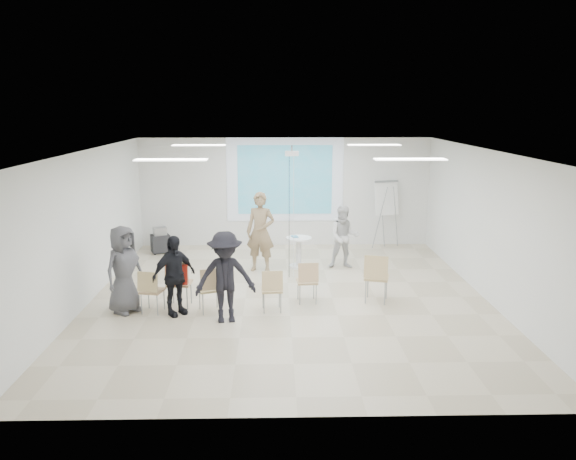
{
  "coord_description": "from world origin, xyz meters",
  "views": [
    {
      "loc": [
        -0.27,
        -10.9,
        3.85
      ],
      "look_at": [
        0.0,
        0.8,
        1.25
      ],
      "focal_mm": 35.0,
      "sensor_mm": 36.0,
      "label": 1
    }
  ],
  "objects_px": {
    "chair_right_inner": "(308,279)",
    "audience_mid": "(225,271)",
    "player_right": "(344,234)",
    "flipchart_easel": "(386,198)",
    "laptop": "(210,287)",
    "player_left": "(260,227)",
    "av_cart": "(160,241)",
    "chair_left_mid": "(178,280)",
    "chair_left_inner": "(210,286)",
    "chair_right_far": "(376,274)",
    "audience_outer": "(124,264)",
    "pedestal_table": "(299,250)",
    "chair_center": "(272,287)",
    "chair_far_left": "(150,288)",
    "audience_left": "(174,270)"
  },
  "relations": [
    {
      "from": "chair_center",
      "to": "audience_mid",
      "type": "relative_size",
      "value": 0.44
    },
    {
      "from": "pedestal_table",
      "to": "chair_right_inner",
      "type": "relative_size",
      "value": 0.89
    },
    {
      "from": "chair_far_left",
      "to": "av_cart",
      "type": "height_order",
      "value": "chair_far_left"
    },
    {
      "from": "chair_right_inner",
      "to": "audience_mid",
      "type": "xyz_separation_m",
      "value": [
        -1.54,
        -0.92,
        0.44
      ]
    },
    {
      "from": "player_right",
      "to": "laptop",
      "type": "bearing_deg",
      "value": -134.3
    },
    {
      "from": "chair_left_mid",
      "to": "chair_center",
      "type": "xyz_separation_m",
      "value": [
        1.81,
        -0.27,
        -0.06
      ]
    },
    {
      "from": "audience_outer",
      "to": "chair_left_inner",
      "type": "bearing_deg",
      "value": -56.99
    },
    {
      "from": "chair_left_mid",
      "to": "audience_mid",
      "type": "height_order",
      "value": "audience_mid"
    },
    {
      "from": "player_right",
      "to": "audience_outer",
      "type": "height_order",
      "value": "audience_outer"
    },
    {
      "from": "player_right",
      "to": "audience_mid",
      "type": "relative_size",
      "value": 0.89
    },
    {
      "from": "flipchart_easel",
      "to": "av_cart",
      "type": "distance_m",
      "value": 6.21
    },
    {
      "from": "audience_left",
      "to": "pedestal_table",
      "type": "bearing_deg",
      "value": 10.18
    },
    {
      "from": "chair_far_left",
      "to": "chair_left_inner",
      "type": "height_order",
      "value": "chair_left_inner"
    },
    {
      "from": "player_right",
      "to": "chair_right_far",
      "type": "bearing_deg",
      "value": -81.17
    },
    {
      "from": "chair_right_inner",
      "to": "av_cart",
      "type": "distance_m",
      "value": 5.46
    },
    {
      "from": "chair_right_inner",
      "to": "laptop",
      "type": "distance_m",
      "value": 1.92
    },
    {
      "from": "laptop",
      "to": "flipchart_easel",
      "type": "xyz_separation_m",
      "value": [
        4.29,
        4.85,
        0.89
      ]
    },
    {
      "from": "flipchart_easel",
      "to": "av_cart",
      "type": "relative_size",
      "value": 2.67
    },
    {
      "from": "audience_outer",
      "to": "flipchart_easel",
      "type": "bearing_deg",
      "value": -14.17
    },
    {
      "from": "chair_left_inner",
      "to": "chair_right_far",
      "type": "relative_size",
      "value": 0.9
    },
    {
      "from": "pedestal_table",
      "to": "audience_mid",
      "type": "relative_size",
      "value": 0.4
    },
    {
      "from": "chair_far_left",
      "to": "flipchart_easel",
      "type": "bearing_deg",
      "value": 54.86
    },
    {
      "from": "player_left",
      "to": "flipchart_easel",
      "type": "distance_m",
      "value": 4.04
    },
    {
      "from": "audience_outer",
      "to": "flipchart_easel",
      "type": "relative_size",
      "value": 1.01
    },
    {
      "from": "chair_right_inner",
      "to": "audience_mid",
      "type": "distance_m",
      "value": 1.85
    },
    {
      "from": "player_left",
      "to": "av_cart",
      "type": "relative_size",
      "value": 3.06
    },
    {
      "from": "chair_left_inner",
      "to": "av_cart",
      "type": "relative_size",
      "value": 1.28
    },
    {
      "from": "chair_right_far",
      "to": "flipchart_easel",
      "type": "xyz_separation_m",
      "value": [
        1.04,
        4.46,
        0.79
      ]
    },
    {
      "from": "laptop",
      "to": "av_cart",
      "type": "distance_m",
      "value": 4.76
    },
    {
      "from": "chair_left_mid",
      "to": "laptop",
      "type": "relative_size",
      "value": 2.89
    },
    {
      "from": "pedestal_table",
      "to": "chair_left_mid",
      "type": "distance_m",
      "value": 3.68
    },
    {
      "from": "chair_left_mid",
      "to": "audience_mid",
      "type": "xyz_separation_m",
      "value": [
        0.97,
        -0.72,
        0.39
      ]
    },
    {
      "from": "chair_left_mid",
      "to": "chair_center",
      "type": "distance_m",
      "value": 1.83
    },
    {
      "from": "pedestal_table",
      "to": "audience_mid",
      "type": "height_order",
      "value": "audience_mid"
    },
    {
      "from": "audience_outer",
      "to": "flipchart_easel",
      "type": "distance_m",
      "value": 7.64
    },
    {
      "from": "chair_right_far",
      "to": "chair_left_mid",
      "type": "bearing_deg",
      "value": -161.32
    },
    {
      "from": "chair_left_mid",
      "to": "laptop",
      "type": "bearing_deg",
      "value": -12.29
    },
    {
      "from": "pedestal_table",
      "to": "chair_far_left",
      "type": "xyz_separation_m",
      "value": [
        -2.92,
        -3.04,
        0.07
      ]
    },
    {
      "from": "audience_left",
      "to": "av_cart",
      "type": "relative_size",
      "value": 2.5
    },
    {
      "from": "chair_right_inner",
      "to": "laptop",
      "type": "bearing_deg",
      "value": -172.58
    },
    {
      "from": "audience_left",
      "to": "audience_outer",
      "type": "xyz_separation_m",
      "value": [
        -0.96,
        0.17,
        0.07
      ]
    },
    {
      "from": "audience_mid",
      "to": "av_cart",
      "type": "xyz_separation_m",
      "value": [
        -2.17,
        4.93,
        -0.63
      ]
    },
    {
      "from": "player_right",
      "to": "chair_far_left",
      "type": "height_order",
      "value": "player_right"
    },
    {
      "from": "pedestal_table",
      "to": "audience_left",
      "type": "distance_m",
      "value": 3.98
    },
    {
      "from": "player_right",
      "to": "flipchart_easel",
      "type": "bearing_deg",
      "value": 55.98
    },
    {
      "from": "audience_outer",
      "to": "flipchart_easel",
      "type": "height_order",
      "value": "same"
    },
    {
      "from": "player_left",
      "to": "chair_right_far",
      "type": "distance_m",
      "value": 3.31
    },
    {
      "from": "chair_right_far",
      "to": "laptop",
      "type": "xyz_separation_m",
      "value": [
        -3.25,
        -0.39,
        -0.11
      ]
    },
    {
      "from": "pedestal_table",
      "to": "chair_center",
      "type": "distance_m",
      "value": 3.09
    },
    {
      "from": "chair_far_left",
      "to": "player_left",
      "type": "bearing_deg",
      "value": 66.41
    }
  ]
}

